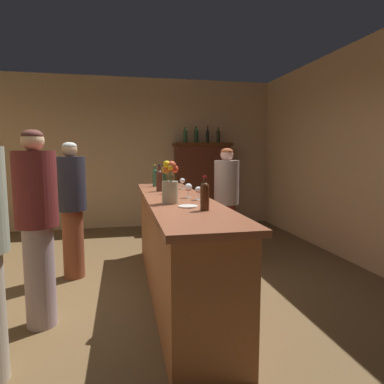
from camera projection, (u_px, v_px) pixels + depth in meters
The scene contains 21 objects.
floor at pixel (137, 293), 3.63m from camera, with size 8.67×8.67×0.00m, color brown.
wall_back at pixel (128, 154), 6.75m from camera, with size 5.98×0.12×2.96m, color tan.
bar_counter at pixel (177, 246), 3.57m from camera, with size 0.65×3.18×1.04m.
display_cabinet at pixel (202, 183), 6.80m from camera, with size 1.14×0.48×1.69m.
wine_bottle_malbec at pixel (155, 177), 4.61m from camera, with size 0.06×0.06×0.30m.
wine_bottle_merlot at pixel (164, 175), 4.78m from camera, with size 0.07×0.07×0.31m.
wine_bottle_rose at pixel (159, 179), 4.04m from camera, with size 0.08×0.08×0.32m.
wine_bottle_pinot at pixel (205, 195), 2.70m from camera, with size 0.07×0.07×0.28m.
wine_bottle_chardonnay at pixel (171, 182), 3.84m from camera, with size 0.07×0.07×0.29m.
wine_glass_front at pixel (188, 188), 3.47m from camera, with size 0.08×0.08×0.15m.
wine_glass_mid at pixel (198, 191), 3.32m from camera, with size 0.07×0.07×0.13m.
wine_glass_rear at pixel (182, 181), 4.30m from camera, with size 0.07×0.07×0.14m.
flower_arrangement at pixel (170, 184), 3.07m from camera, with size 0.15×0.16×0.39m.
cheese_plate at pixel (188, 206), 2.89m from camera, with size 0.17×0.17×0.01m, color white.
display_bottle_left at pixel (185, 135), 6.62m from camera, with size 0.08×0.08×0.32m.
display_bottle_midleft at pixel (196, 135), 6.66m from camera, with size 0.08×0.08×0.34m.
display_bottle_center at pixel (208, 136), 6.71m from camera, with size 0.06×0.06×0.33m.
display_bottle_midright at pixel (218, 136), 6.75m from camera, with size 0.07×0.07×0.31m.
patron_near_entrance at pixel (37, 221), 2.85m from camera, with size 0.35×0.35×1.69m.
patron_tall at pixel (72, 204), 3.99m from camera, with size 0.34×0.34×1.62m.
bartender at pixel (226, 200), 4.62m from camera, with size 0.34×0.34×1.56m.
Camera 1 is at (-0.13, -3.52, 1.50)m, focal length 31.57 mm.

